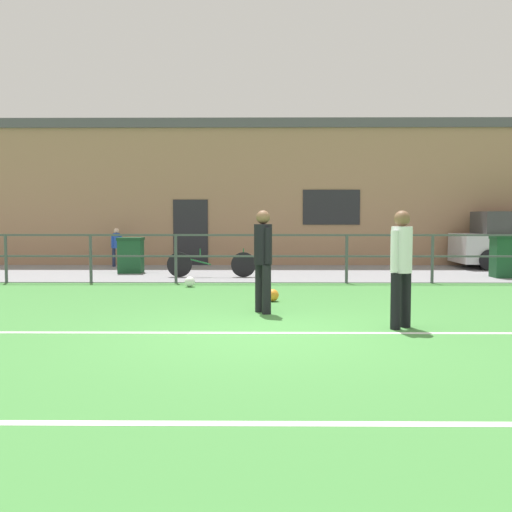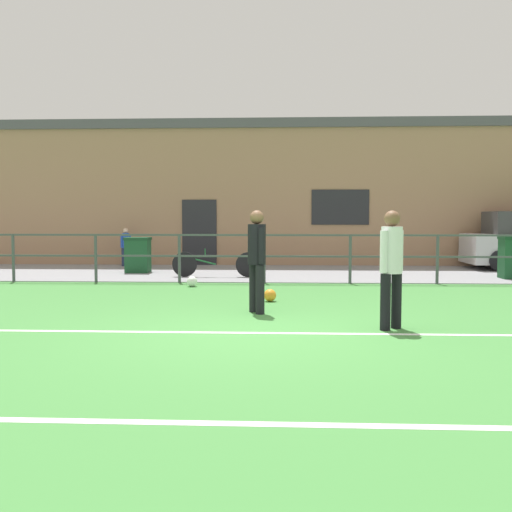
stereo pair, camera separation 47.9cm
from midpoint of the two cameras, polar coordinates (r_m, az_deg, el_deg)
ground at (r=7.99m, az=0.99°, el=-7.56°), size 60.00×44.00×0.04m
field_line_touchline at (r=8.00m, az=0.99°, el=-7.39°), size 36.00×0.11×0.00m
field_line_hash at (r=4.62m, az=-0.44°, el=-15.79°), size 36.00×0.11×0.00m
pavement_strip at (r=16.41m, az=1.93°, el=-1.62°), size 48.00×5.00×0.02m
perimeter_fence at (r=13.86m, az=1.78°, el=0.45°), size 36.07×0.07×1.15m
clubhouse_facade at (r=20.05m, az=2.11°, el=6.01°), size 28.00×2.56×4.65m
player_goalkeeper at (r=9.53m, az=1.52°, el=0.10°), size 0.29×0.41×1.66m
player_striker at (r=8.40m, az=14.49°, el=-0.58°), size 0.36×0.34×1.64m
soccer_ball_match at (r=13.26m, az=-5.14°, el=-2.45°), size 0.23×0.23×0.23m
soccer_ball_spare at (r=10.92m, az=2.61°, el=-3.79°), size 0.23×0.23×0.23m
spectator_child at (r=18.84m, az=-11.68°, el=1.09°), size 0.32×0.21×1.19m
bicycle_parked_0 at (r=15.16m, az=-2.96°, el=-0.77°), size 2.27×0.04×0.73m
trash_bin_1 at (r=16.65m, az=-10.46°, el=0.12°), size 0.67×0.57×0.97m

